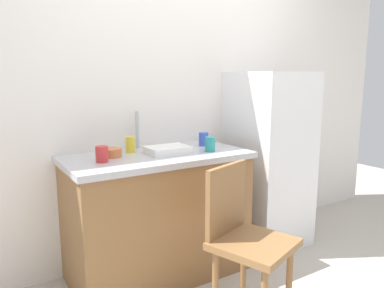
{
  "coord_description": "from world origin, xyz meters",
  "views": [
    {
      "loc": [
        -1.4,
        -1.54,
        1.37
      ],
      "look_at": [
        -0.06,
        0.6,
        0.92
      ],
      "focal_mm": 34.45,
      "sensor_mm": 36.0,
      "label": 1
    }
  ],
  "objects_px": {
    "cup_teal": "(210,144)",
    "cup_red": "(102,154)",
    "cup_yellow": "(130,144)",
    "refrigerator": "(269,159)",
    "cup_blue": "(204,139)",
    "terracotta_bowl": "(111,153)",
    "chair": "(244,236)",
    "dish_tray": "(167,150)"
  },
  "relations": [
    {
      "from": "cup_teal",
      "to": "cup_red",
      "type": "bearing_deg",
      "value": 174.25
    },
    {
      "from": "cup_yellow",
      "to": "cup_teal",
      "type": "relative_size",
      "value": 1.08
    },
    {
      "from": "refrigerator",
      "to": "cup_blue",
      "type": "distance_m",
      "value": 0.64
    },
    {
      "from": "terracotta_bowl",
      "to": "cup_red",
      "type": "height_order",
      "value": "cup_red"
    },
    {
      "from": "chair",
      "to": "cup_red",
      "type": "relative_size",
      "value": 9.05
    },
    {
      "from": "terracotta_bowl",
      "to": "cup_yellow",
      "type": "bearing_deg",
      "value": 25.12
    },
    {
      "from": "refrigerator",
      "to": "cup_teal",
      "type": "xyz_separation_m",
      "value": [
        -0.69,
        -0.14,
        0.21
      ]
    },
    {
      "from": "cup_yellow",
      "to": "cup_teal",
      "type": "distance_m",
      "value": 0.55
    },
    {
      "from": "chair",
      "to": "dish_tray",
      "type": "relative_size",
      "value": 3.18
    },
    {
      "from": "dish_tray",
      "to": "cup_yellow",
      "type": "distance_m",
      "value": 0.26
    },
    {
      "from": "dish_tray",
      "to": "terracotta_bowl",
      "type": "distance_m",
      "value": 0.37
    },
    {
      "from": "refrigerator",
      "to": "cup_red",
      "type": "relative_size",
      "value": 14.42
    },
    {
      "from": "dish_tray",
      "to": "terracotta_bowl",
      "type": "bearing_deg",
      "value": 165.17
    },
    {
      "from": "chair",
      "to": "cup_blue",
      "type": "bearing_deg",
      "value": 53.28
    },
    {
      "from": "chair",
      "to": "refrigerator",
      "type": "bearing_deg",
      "value": 20.83
    },
    {
      "from": "cup_blue",
      "to": "cup_yellow",
      "type": "xyz_separation_m",
      "value": [
        -0.57,
        0.05,
        0.01
      ]
    },
    {
      "from": "dish_tray",
      "to": "cup_red",
      "type": "relative_size",
      "value": 2.85
    },
    {
      "from": "dish_tray",
      "to": "cup_yellow",
      "type": "bearing_deg",
      "value": 138.43
    },
    {
      "from": "dish_tray",
      "to": "terracotta_bowl",
      "type": "xyz_separation_m",
      "value": [
        -0.36,
        0.09,
        0.0
      ]
    },
    {
      "from": "chair",
      "to": "cup_blue",
      "type": "distance_m",
      "value": 0.93
    },
    {
      "from": "cup_yellow",
      "to": "cup_red",
      "type": "bearing_deg",
      "value": -144.36
    },
    {
      "from": "terracotta_bowl",
      "to": "cup_yellow",
      "type": "relative_size",
      "value": 1.24
    },
    {
      "from": "chair",
      "to": "terracotta_bowl",
      "type": "bearing_deg",
      "value": 103.17
    },
    {
      "from": "chair",
      "to": "cup_yellow",
      "type": "relative_size",
      "value": 8.16
    },
    {
      "from": "dish_tray",
      "to": "cup_teal",
      "type": "xyz_separation_m",
      "value": [
        0.29,
        -0.09,
        0.03
      ]
    },
    {
      "from": "chair",
      "to": "dish_tray",
      "type": "xyz_separation_m",
      "value": [
        -0.12,
        0.67,
        0.39
      ]
    },
    {
      "from": "refrigerator",
      "to": "cup_yellow",
      "type": "distance_m",
      "value": 1.2
    },
    {
      "from": "chair",
      "to": "cup_blue",
      "type": "xyz_separation_m",
      "value": [
        0.25,
        0.79,
        0.42
      ]
    },
    {
      "from": "terracotta_bowl",
      "to": "refrigerator",
      "type": "bearing_deg",
      "value": -2.16
    },
    {
      "from": "chair",
      "to": "terracotta_bowl",
      "type": "height_order",
      "value": "terracotta_bowl"
    },
    {
      "from": "chair",
      "to": "dish_tray",
      "type": "height_order",
      "value": "dish_tray"
    },
    {
      "from": "refrigerator",
      "to": "cup_red",
      "type": "bearing_deg",
      "value": -177.57
    },
    {
      "from": "cup_yellow",
      "to": "cup_red",
      "type": "distance_m",
      "value": 0.32
    },
    {
      "from": "terracotta_bowl",
      "to": "cup_yellow",
      "type": "xyz_separation_m",
      "value": [
        0.16,
        0.08,
        0.03
      ]
    },
    {
      "from": "chair",
      "to": "cup_teal",
      "type": "height_order",
      "value": "cup_teal"
    },
    {
      "from": "terracotta_bowl",
      "to": "chair",
      "type": "bearing_deg",
      "value": -57.75
    },
    {
      "from": "chair",
      "to": "terracotta_bowl",
      "type": "distance_m",
      "value": 0.99
    },
    {
      "from": "dish_tray",
      "to": "cup_teal",
      "type": "height_order",
      "value": "cup_teal"
    },
    {
      "from": "refrigerator",
      "to": "dish_tray",
      "type": "distance_m",
      "value": 0.99
    },
    {
      "from": "refrigerator",
      "to": "cup_yellow",
      "type": "xyz_separation_m",
      "value": [
        -1.17,
        0.13,
        0.21
      ]
    },
    {
      "from": "cup_red",
      "to": "terracotta_bowl",
      "type": "bearing_deg",
      "value": 48.59
    },
    {
      "from": "chair",
      "to": "cup_blue",
      "type": "height_order",
      "value": "cup_blue"
    }
  ]
}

